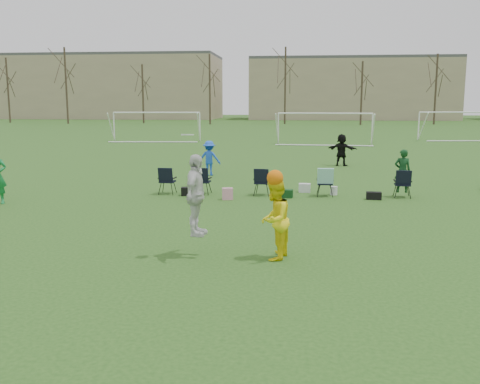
# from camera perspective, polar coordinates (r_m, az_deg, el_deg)

# --- Properties ---
(ground) EXTENTS (260.00, 260.00, 0.00)m
(ground) POSITION_cam_1_polar(r_m,az_deg,el_deg) (11.27, -3.48, -7.31)
(ground) COLOR #224B17
(ground) RESTS_ON ground
(fielder_blue) EXTENTS (1.03, 0.63, 1.56)m
(fielder_blue) POSITION_cam_1_polar(r_m,az_deg,el_deg) (24.09, -3.29, 3.62)
(fielder_blue) COLOR blue
(fielder_blue) RESTS_ON ground
(fielder_black) EXTENTS (1.60, 1.03, 1.65)m
(fielder_black) POSITION_cam_1_polar(r_m,az_deg,el_deg) (28.26, 10.78, 4.44)
(fielder_black) COLOR black
(fielder_black) RESTS_ON ground
(center_contest) EXTENTS (2.35, 1.05, 2.63)m
(center_contest) POSITION_cam_1_polar(r_m,az_deg,el_deg) (11.19, -0.06, -1.69)
(center_contest) COLOR silver
(center_contest) RESTS_ON ground
(sideline_setup) EXTENTS (8.92, 2.10, 1.66)m
(sideline_setup) POSITION_cam_1_polar(r_m,az_deg,el_deg) (18.95, 5.23, 1.15)
(sideline_setup) COLOR #103A19
(sideline_setup) RESTS_ON ground
(goal_left) EXTENTS (7.39, 0.76, 2.46)m
(goal_left) POSITION_cam_1_polar(r_m,az_deg,el_deg) (46.18, -8.88, 7.79)
(goal_left) COLOR white
(goal_left) RESTS_ON ground
(goal_mid) EXTENTS (7.40, 0.63, 2.46)m
(goal_mid) POSITION_cam_1_polar(r_m,az_deg,el_deg) (42.71, 9.04, 7.65)
(goal_mid) COLOR white
(goal_mid) RESTS_ON ground
(goal_right) EXTENTS (7.35, 1.14, 2.46)m
(goal_right) POSITION_cam_1_polar(r_m,az_deg,el_deg) (50.68, 22.47, 7.33)
(goal_right) COLOR white
(goal_right) RESTS_ON ground
(tree_line) EXTENTS (110.28, 3.28, 11.40)m
(tree_line) POSITION_cam_1_polar(r_m,az_deg,el_deg) (80.51, 4.98, 10.83)
(tree_line) COLOR #382B21
(tree_line) RESTS_ON ground
(building_row) EXTENTS (126.00, 16.00, 13.00)m
(building_row) POSITION_cam_1_polar(r_m,az_deg,el_deg) (106.78, 8.81, 10.92)
(building_row) COLOR tan
(building_row) RESTS_ON ground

